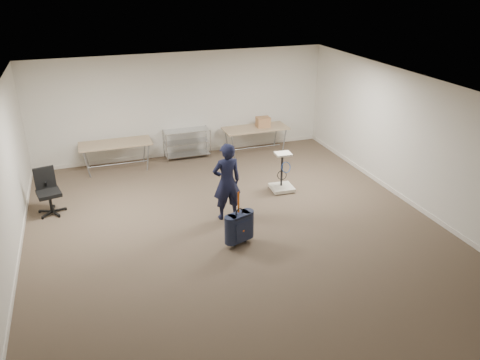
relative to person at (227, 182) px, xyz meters
name	(u,v)px	position (x,y,z in m)	size (l,w,h in m)	color
ground	(236,231)	(0.00, -0.58, -0.82)	(9.00, 9.00, 0.00)	#4B3B2D
room_shell	(217,199)	(0.00, 0.80, -0.77)	(8.00, 9.00, 9.00)	silver
folding_table_left	(115,145)	(-1.90, 3.37, -0.14)	(1.80, 0.75, 0.73)	#A38264
folding_table_right	(255,130)	(1.90, 3.37, -0.14)	(1.80, 0.75, 0.73)	#A38264
wire_shelf	(187,142)	(0.00, 3.62, -0.38)	(1.22, 0.47, 0.80)	silver
person	(227,182)	(0.00, 0.00, 0.00)	(0.60, 0.39, 1.64)	black
suitcase	(239,227)	(-0.10, -1.08, -0.45)	(0.45, 0.35, 1.09)	#152030
office_chair	(50,200)	(-3.47, 1.43, -0.52)	(0.60, 0.60, 0.98)	black
equipment_cart	(282,181)	(1.62, 0.84, -0.58)	(0.54, 0.54, 0.93)	#ECE8CA
cardboard_box	(263,122)	(2.13, 3.39, 0.05)	(0.37, 0.28, 0.28)	brown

